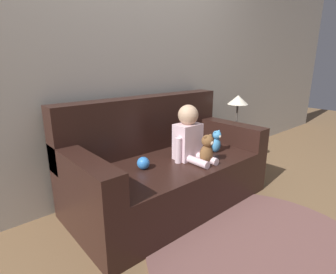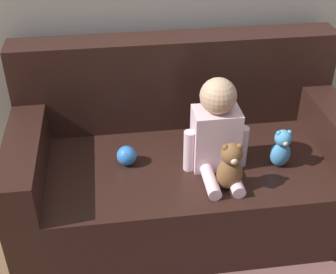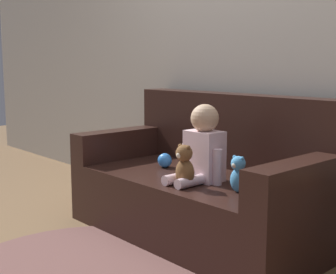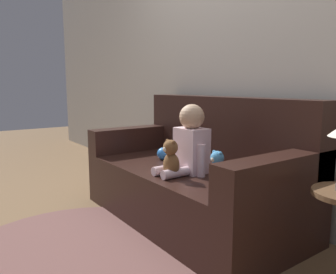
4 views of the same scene
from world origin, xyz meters
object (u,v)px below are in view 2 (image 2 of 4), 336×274
Objects in this scene: teddy_bear_brown at (230,167)px; toy_ball at (127,156)px; couch at (183,163)px; person_baby at (217,131)px; plush_toy_side at (281,148)px.

teddy_bear_brown is 2.52× the size of toy_ball.
couch is 0.33m from toy_ball.
person_baby reaches higher than plush_toy_side.
couch is at bearing 127.89° from person_baby.
person_baby is 2.27× the size of plush_toy_side.
toy_ball is (-0.41, 0.07, -0.15)m from person_baby.
plush_toy_side is (0.28, 0.13, -0.02)m from teddy_bear_brown.
couch reaches higher than person_baby.
person_baby is at bearing -52.11° from couch.
plush_toy_side is at bearing -25.18° from couch.
teddy_bear_brown is 0.50m from toy_ball.
plush_toy_side is 2.09× the size of toy_ball.
toy_ball is at bearing 171.13° from plush_toy_side.
teddy_bear_brown is at bearing -28.91° from toy_ball.
person_baby is 4.75× the size of toy_ball.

